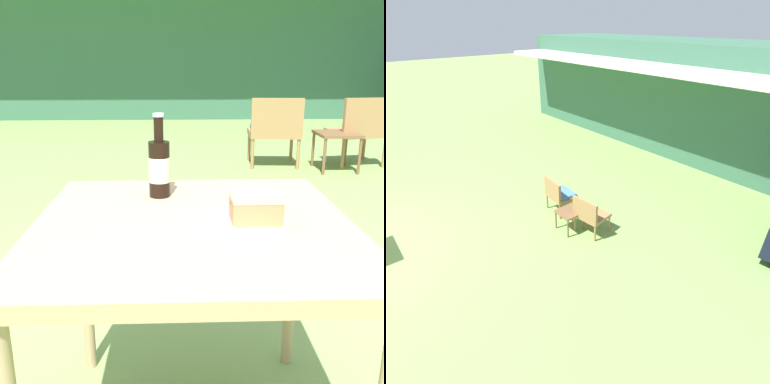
{
  "view_description": "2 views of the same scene",
  "coord_description": "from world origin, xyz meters",
  "views": [
    {
      "loc": [
        -0.04,
        -1.11,
        1.14
      ],
      "look_at": [
        0.0,
        0.1,
        0.78
      ],
      "focal_mm": 42.0,
      "sensor_mm": 36.0,
      "label": 1
    },
    {
      "loc": [
        5.29,
        0.63,
        3.48
      ],
      "look_at": [
        1.87,
        3.53,
        0.9
      ],
      "focal_mm": 28.0,
      "sensor_mm": 36.0,
      "label": 2
    }
  ],
  "objects": [
    {
      "name": "cabin_building",
      "position": [
        0.16,
        9.23,
        1.51
      ],
      "size": [
        11.51,
        4.21,
        2.99
      ],
      "color": "#38664C",
      "rests_on": "ground_plane"
    },
    {
      "name": "wicker_chair_cushioned",
      "position": [
        1.03,
        3.74,
        0.42
      ],
      "size": [
        0.58,
        0.51,
        0.76
      ],
      "rotation": [
        0.0,
        0.0,
        3.07
      ],
      "color": "#9E7547",
      "rests_on": "ground_plane"
    },
    {
      "name": "wicker_chair_plain",
      "position": [
        1.97,
        3.72,
        0.42
      ],
      "size": [
        0.6,
        0.55,
        0.76
      ],
      "rotation": [
        0.0,
        0.0,
        3.28
      ],
      "color": "#9E7547",
      "rests_on": "ground_plane"
    },
    {
      "name": "garden_side_table",
      "position": [
        1.65,
        3.51,
        0.35
      ],
      "size": [
        0.41,
        0.44,
        0.41
      ],
      "color": "brown",
      "rests_on": "ground_plane"
    },
    {
      "name": "patio_table",
      "position": [
        0.0,
        0.0,
        0.66
      ],
      "size": [
        0.84,
        0.83,
        0.73
      ],
      "color": "tan",
      "rests_on": "ground_plane"
    },
    {
      "name": "cake_on_plate",
      "position": [
        0.15,
        -0.04,
        0.76
      ],
      "size": [
        0.22,
        0.22,
        0.08
      ],
      "color": "white",
      "rests_on": "patio_table"
    },
    {
      "name": "cola_bottle_near",
      "position": [
        -0.1,
        0.23,
        0.83
      ],
      "size": [
        0.07,
        0.07,
        0.26
      ],
      "color": "black",
      "rests_on": "patio_table"
    },
    {
      "name": "fork",
      "position": [
        0.07,
        -0.05,
        0.73
      ],
      "size": [
        0.19,
        0.02,
        0.01
      ],
      "color": "silver",
      "rests_on": "patio_table"
    },
    {
      "name": "loose_bottle_cap",
      "position": [
        -0.02,
        -0.04,
        0.74
      ],
      "size": [
        0.03,
        0.03,
        0.01
      ],
      "color": "silver",
      "rests_on": "patio_table"
    }
  ]
}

